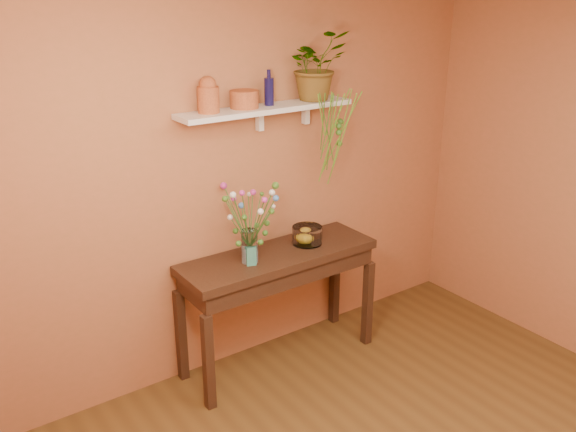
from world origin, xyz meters
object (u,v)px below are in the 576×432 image
(terracotta_jug, at_px, (208,95))
(sideboard, at_px, (279,269))
(blue_bottle, at_px, (269,91))
(spider_plant, at_px, (316,65))
(glass_bowl, at_px, (307,236))
(glass_vase, at_px, (250,249))
(bouquet, at_px, (251,210))

(terracotta_jug, bearing_deg, sideboard, -18.48)
(sideboard, relative_size, blue_bottle, 6.16)
(sideboard, bearing_deg, terracotta_jug, 161.52)
(sideboard, xyz_separation_m, spider_plant, (0.42, 0.14, 1.41))
(sideboard, xyz_separation_m, glass_bowl, (0.27, 0.01, 0.19))
(terracotta_jug, relative_size, glass_bowl, 1.04)
(blue_bottle, xyz_separation_m, spider_plant, (0.39, -0.00, 0.14))
(glass_bowl, bearing_deg, sideboard, -177.00)
(terracotta_jug, xyz_separation_m, glass_bowl, (0.70, -0.13, -1.09))
(glass_bowl, bearing_deg, terracotta_jug, 169.42)
(terracotta_jug, relative_size, spider_plant, 0.48)
(blue_bottle, bearing_deg, glass_vase, -149.51)
(terracotta_jug, bearing_deg, spider_plant, -0.37)
(sideboard, distance_m, spider_plant, 1.48)
(glass_vase, height_order, glass_bowl, glass_vase)
(bouquet, bearing_deg, blue_bottle, 33.36)
(spider_plant, relative_size, bouquet, 0.93)
(glass_bowl, bearing_deg, blue_bottle, 151.50)
(terracotta_jug, bearing_deg, blue_bottle, -0.11)
(bouquet, distance_m, glass_bowl, 0.61)
(glass_vase, xyz_separation_m, glass_bowl, (0.52, 0.04, -0.04))
(terracotta_jug, bearing_deg, bouquet, -42.98)
(spider_plant, bearing_deg, sideboard, -161.60)
(sideboard, relative_size, terracotta_jug, 6.37)
(terracotta_jug, xyz_separation_m, glass_vase, (0.18, -0.17, -1.05))
(blue_bottle, xyz_separation_m, glass_bowl, (0.24, -0.13, -1.07))
(bouquet, relative_size, glass_bowl, 2.34)
(glass_bowl, bearing_deg, spider_plant, 39.61)
(sideboard, height_order, spider_plant, spider_plant)
(bouquet, bearing_deg, terracotta_jug, 137.02)
(glass_vase, bearing_deg, sideboard, 5.04)
(sideboard, distance_m, terracotta_jug, 1.36)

